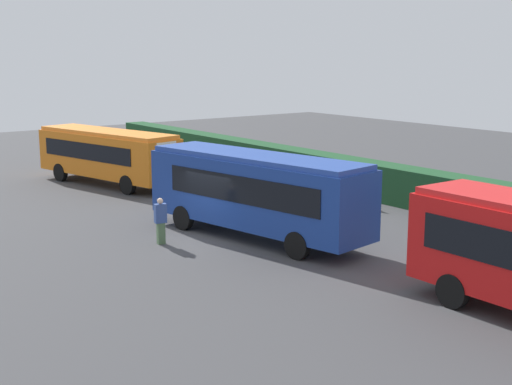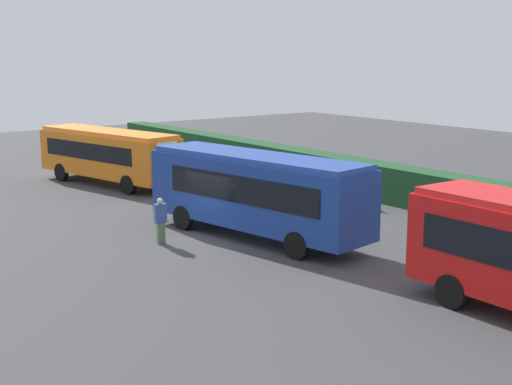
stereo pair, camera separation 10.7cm
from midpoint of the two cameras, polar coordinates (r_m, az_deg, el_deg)
name	(u,v)px [view 2 (the right image)]	position (r m, az deg, el deg)	size (l,w,h in m)	color
ground_plane	(203,238)	(27.71, -4.18, -3.69)	(83.78, 83.78, 0.00)	#424244
bus_orange	(109,153)	(39.24, -11.66, 3.10)	(9.74, 4.30, 2.97)	orange
bus_blue	(256,190)	(27.31, 0.11, 0.18)	(10.11, 4.01, 3.29)	navy
person_left	(160,220)	(26.90, -7.55, -2.18)	(0.34, 0.48, 1.77)	#4C6B47
person_center	(280,200)	(29.80, 2.07, -0.64)	(0.50, 0.50, 1.88)	#4C6B47
hedge_row	(398,185)	(34.50, 11.38, 0.60)	(53.89, 1.47, 1.78)	#1E4B28
traffic_cone	(378,205)	(32.70, 9.85, -0.98)	(0.36, 0.36, 0.60)	orange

